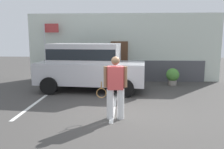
{
  "coord_description": "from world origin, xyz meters",
  "views": [
    {
      "loc": [
        0.14,
        -6.73,
        2.35
      ],
      "look_at": [
        -0.33,
        1.2,
        1.05
      ],
      "focal_mm": 37.3,
      "sensor_mm": 36.0,
      "label": 1
    }
  ],
  "objects": [
    {
      "name": "parking_stripe_1",
      "position": [
        -0.25,
        1.5,
        0.0
      ],
      "size": [
        0.12,
        4.4,
        0.01
      ],
      "primitive_type": "cube",
      "color": "silver",
      "rests_on": "ground_plane"
    },
    {
      "name": "potted_plant_by_porch",
      "position": [
        2.43,
        4.57,
        0.46
      ],
      "size": [
        0.63,
        0.63,
        0.83
      ],
      "color": "gray",
      "rests_on": "ground_plane"
    },
    {
      "name": "flag_pole",
      "position": [
        -3.92,
        5.32,
        2.12
      ],
      "size": [
        0.8,
        0.12,
        3.06
      ],
      "color": "silver",
      "rests_on": "ground_plane"
    },
    {
      "name": "house_frontage",
      "position": [
        -0.0,
        5.72,
        1.67
      ],
      "size": [
        10.12,
        0.4,
        3.54
      ],
      "color": "silver",
      "rests_on": "ground_plane"
    },
    {
      "name": "tennis_player_man",
      "position": [
        -0.15,
        -0.28,
        0.93
      ],
      "size": [
        0.92,
        0.3,
        1.8
      ],
      "rotation": [
        0.0,
        0.0,
        3.19
      ],
      "color": "white",
      "rests_on": "ground_plane"
    },
    {
      "name": "parked_suv",
      "position": [
        -1.46,
        3.23,
        1.15
      ],
      "size": [
        4.74,
        2.46,
        2.05
      ],
      "rotation": [
        0.0,
        0.0,
        -0.08
      ],
      "color": "#B7B7BC",
      "rests_on": "ground_plane"
    },
    {
      "name": "parking_stripe_0",
      "position": [
        -3.06,
        1.5,
        0.0
      ],
      "size": [
        0.12,
        4.4,
        0.01
      ],
      "primitive_type": "cube",
      "color": "silver",
      "rests_on": "ground_plane"
    },
    {
      "name": "ground_plane",
      "position": [
        0.0,
        0.0,
        0.0
      ],
      "size": [
        40.0,
        40.0,
        0.0
      ],
      "primitive_type": "plane",
      "color": "#423F3D"
    }
  ]
}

